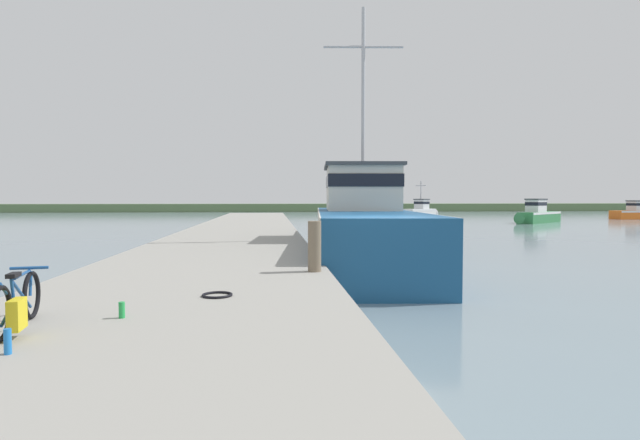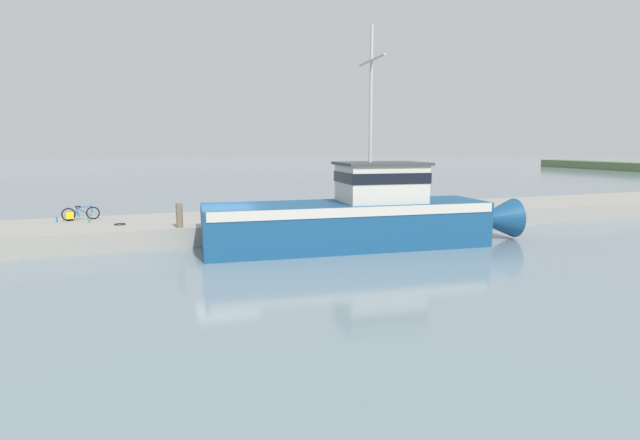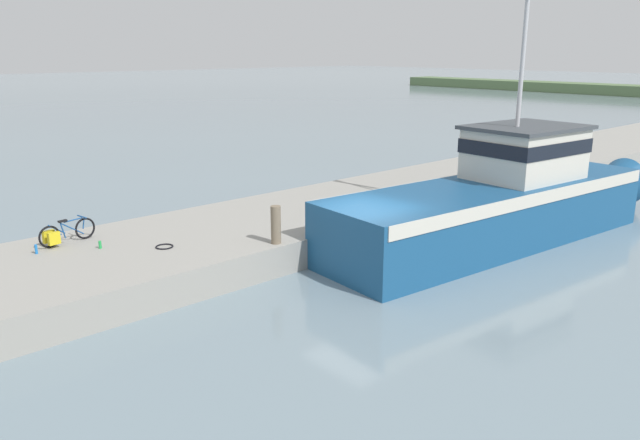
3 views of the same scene
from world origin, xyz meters
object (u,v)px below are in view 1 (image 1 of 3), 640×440
boat_white_moored (538,214)px  water_bottle_on_curb (122,310)px  boat_blue_far (634,212)px  bicycle_touring (13,306)px  boat_green_anchored (420,212)px  fishing_boat_main (363,226)px  water_bottle_by_bike (8,342)px  mooring_post (315,246)px

boat_white_moored → water_bottle_on_curb: boat_white_moored is taller
boat_blue_far → water_bottle_on_curb: bearing=-46.1°
boat_white_moored → bicycle_touring: boat_white_moored is taller
water_bottle_on_curb → boat_white_moored: bearing=54.9°
boat_green_anchored → bicycle_touring: boat_green_anchored is taller
boat_white_moored → fishing_boat_main: bearing=102.6°
boat_white_moored → bicycle_touring: (-28.79, -40.15, 0.34)m
fishing_boat_main → water_bottle_by_bike: fishing_boat_main is taller
boat_green_anchored → water_bottle_on_curb: bearing=-59.6°
fishing_boat_main → water_bottle_on_curb: 12.58m
boat_blue_far → mooring_post: bearing=-46.6°
fishing_boat_main → bicycle_touring: 13.58m
boat_green_anchored → bicycle_touring: (-19.71, -48.73, 0.33)m
boat_green_anchored → fishing_boat_main: bearing=-58.4°
boat_blue_far → fishing_boat_main: bearing=-50.4°
mooring_post → water_bottle_by_bike: mooring_post is taller
water_bottle_on_curb → bicycle_touring: bearing=-149.5°
boat_white_moored → water_bottle_on_curb: size_ratio=33.62×
bicycle_touring → mooring_post: 5.88m
boat_green_anchored → mooring_post: boat_green_anchored is taller
fishing_boat_main → boat_green_anchored: 39.08m
water_bottle_on_curb → water_bottle_by_bike: 1.59m
boat_white_moored → bicycle_touring: size_ratio=4.23×
boat_blue_far → mooring_post: size_ratio=4.89×
boat_white_moored → boat_green_anchored: bearing=7.8°
fishing_boat_main → boat_green_anchored: size_ratio=2.93×
boat_green_anchored → boat_white_moored: size_ratio=0.72×
boat_blue_far → water_bottle_by_bike: bearing=-45.7°
boat_green_anchored → mooring_post: (-15.84, -44.31, 0.55)m
bicycle_touring → mooring_post: (3.87, 4.42, 0.22)m
boat_blue_far → water_bottle_by_bike: size_ratio=20.34×
boat_green_anchored → mooring_post: 47.06m
boat_blue_far → boat_white_moored: size_ratio=0.74×
boat_green_anchored → boat_blue_far: size_ratio=0.97×
fishing_boat_main → water_bottle_by_bike: bearing=-109.8°
boat_green_anchored → boat_white_moored: (9.08, -8.58, -0.01)m
bicycle_touring → boat_white_moored: bearing=45.8°
mooring_post → boat_green_anchored: bearing=70.3°
boat_green_anchored → mooring_post: bearing=-58.0°
boat_white_moored → mooring_post: bearing=106.3°
water_bottle_on_curb → water_bottle_by_bike: bearing=-115.4°
fishing_boat_main → bicycle_touring: (-6.34, -12.01, -0.21)m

